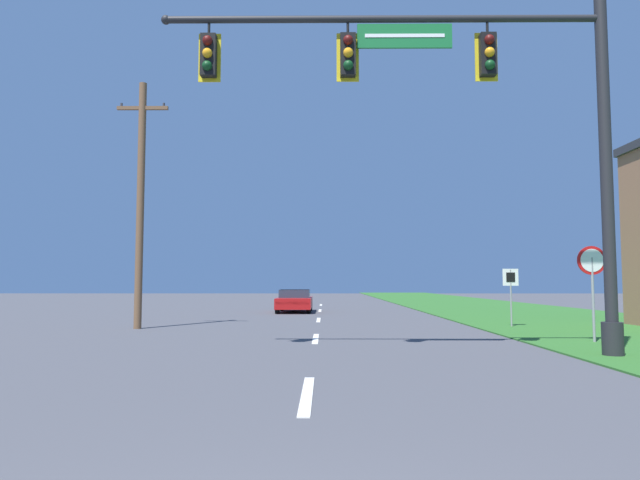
# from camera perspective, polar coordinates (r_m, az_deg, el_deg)

# --- Properties ---
(grass_verge_right) EXTENTS (10.00, 110.00, 0.04)m
(grass_verge_right) POSITION_cam_1_polar(r_m,az_deg,el_deg) (33.83, 18.21, -6.70)
(grass_verge_right) COLOR #2D6626
(grass_verge_right) RESTS_ON ground
(road_center_line) EXTENTS (0.16, 34.80, 0.01)m
(road_center_line) POSITION_cam_1_polar(r_m,az_deg,el_deg) (24.25, -0.15, -8.00)
(road_center_line) COLOR silver
(road_center_line) RESTS_ON ground
(signal_mast) EXTENTS (10.02, 0.47, 8.29)m
(signal_mast) POSITION_cam_1_polar(r_m,az_deg,el_deg) (13.31, 15.98, 11.81)
(signal_mast) COLOR #232326
(signal_mast) RESTS_ON grass_verge_right
(car_ahead) EXTENTS (1.83, 4.41, 1.19)m
(car_ahead) POSITION_cam_1_polar(r_m,az_deg,el_deg) (30.78, -2.55, -6.09)
(car_ahead) COLOR black
(car_ahead) RESTS_ON ground
(stop_sign) EXTENTS (0.76, 0.07, 2.50)m
(stop_sign) POSITION_cam_1_polar(r_m,az_deg,el_deg) (16.59, 25.56, -2.89)
(stop_sign) COLOR gray
(stop_sign) RESTS_ON grass_verge_right
(route_sign_post) EXTENTS (0.55, 0.06, 2.03)m
(route_sign_post) POSITION_cam_1_polar(r_m,az_deg,el_deg) (21.36, 18.53, -4.20)
(route_sign_post) COLOR gray
(route_sign_post) RESTS_ON grass_verge_right
(utility_pole_near) EXTENTS (1.80, 0.26, 8.63)m
(utility_pole_near) POSITION_cam_1_polar(r_m,az_deg,el_deg) (20.87, -17.52, 3.87)
(utility_pole_near) COLOR brown
(utility_pole_near) RESTS_ON ground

